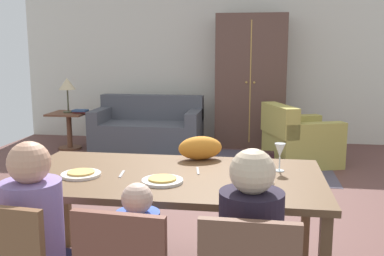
{
  "coord_description": "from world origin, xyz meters",
  "views": [
    {
      "loc": [
        0.6,
        -3.89,
        1.54
      ],
      "look_at": [
        0.02,
        -0.01,
        0.85
      ],
      "focal_mm": 41.35,
      "sensor_mm": 36.0,
      "label": 1
    }
  ],
  "objects_px": {
    "plate_near_man": "(81,174)",
    "book_lower": "(81,112)",
    "person_man": "(39,254)",
    "armchair": "(298,141)",
    "armoire": "(251,81)",
    "cat": "(200,148)",
    "couch": "(148,129)",
    "plate_near_child": "(162,181)",
    "dining_table": "(169,184)",
    "handbag": "(261,162)",
    "table_lamp": "(67,85)",
    "side_table": "(69,125)",
    "wine_glass": "(280,151)",
    "book_upper": "(80,111)",
    "plate_near_woman": "(253,181)"
  },
  "relations": [
    {
      "from": "plate_near_woman",
      "to": "person_man",
      "type": "relative_size",
      "value": 0.23
    },
    {
      "from": "couch",
      "to": "armchair",
      "type": "height_order",
      "value": "same"
    },
    {
      "from": "armchair",
      "to": "armoire",
      "type": "height_order",
      "value": "armoire"
    },
    {
      "from": "person_man",
      "to": "armchair",
      "type": "relative_size",
      "value": 1.0
    },
    {
      "from": "dining_table",
      "to": "person_man",
      "type": "height_order",
      "value": "person_man"
    },
    {
      "from": "dining_table",
      "to": "book_lower",
      "type": "relative_size",
      "value": 8.91
    },
    {
      "from": "dining_table",
      "to": "book_lower",
      "type": "distance_m",
      "value": 4.37
    },
    {
      "from": "plate_near_child",
      "to": "table_lamp",
      "type": "height_order",
      "value": "table_lamp"
    },
    {
      "from": "plate_near_man",
      "to": "couch",
      "type": "xyz_separation_m",
      "value": [
        -0.63,
        4.18,
        -0.47
      ]
    },
    {
      "from": "plate_near_man",
      "to": "plate_near_child",
      "type": "xyz_separation_m",
      "value": [
        0.54,
        -0.06,
        0.0
      ]
    },
    {
      "from": "plate_near_man",
      "to": "armoire",
      "type": "relative_size",
      "value": 0.12
    },
    {
      "from": "table_lamp",
      "to": "book_upper",
      "type": "height_order",
      "value": "table_lamp"
    },
    {
      "from": "plate_near_child",
      "to": "plate_near_woman",
      "type": "bearing_deg",
      "value": 8.44
    },
    {
      "from": "plate_near_child",
      "to": "armchair",
      "type": "bearing_deg",
      "value": 72.62
    },
    {
      "from": "plate_near_man",
      "to": "plate_near_child",
      "type": "bearing_deg",
      "value": -6.35
    },
    {
      "from": "person_man",
      "to": "armoire",
      "type": "height_order",
      "value": "armoire"
    },
    {
      "from": "cat",
      "to": "side_table",
      "type": "relative_size",
      "value": 0.55
    },
    {
      "from": "plate_near_man",
      "to": "person_man",
      "type": "distance_m",
      "value": 0.64
    },
    {
      "from": "person_man",
      "to": "side_table",
      "type": "xyz_separation_m",
      "value": [
        -1.84,
        4.5,
        -0.14
      ]
    },
    {
      "from": "dining_table",
      "to": "plate_near_woman",
      "type": "xyz_separation_m",
      "value": [
        0.54,
        -0.1,
        0.07
      ]
    },
    {
      "from": "wine_glass",
      "to": "side_table",
      "type": "bearing_deg",
      "value": 130.42
    },
    {
      "from": "plate_near_woman",
      "to": "armoire",
      "type": "xyz_separation_m",
      "value": [
        -0.11,
        4.6,
        0.28
      ]
    },
    {
      "from": "plate_near_woman",
      "to": "book_lower",
      "type": "xyz_separation_m",
      "value": [
        -2.7,
        3.89,
        -0.18
      ]
    },
    {
      "from": "book_upper",
      "to": "armchair",
      "type": "bearing_deg",
      "value": -6.41
    },
    {
      "from": "handbag",
      "to": "book_upper",
      "type": "bearing_deg",
      "value": 162.98
    },
    {
      "from": "plate_near_man",
      "to": "wine_glass",
      "type": "xyz_separation_m",
      "value": [
        1.24,
        0.3,
        0.12
      ]
    },
    {
      "from": "book_upper",
      "to": "handbag",
      "type": "relative_size",
      "value": 0.69
    },
    {
      "from": "person_man",
      "to": "plate_near_child",
      "type": "bearing_deg",
      "value": 44.28
    },
    {
      "from": "person_man",
      "to": "book_lower",
      "type": "bearing_deg",
      "value": 109.91
    },
    {
      "from": "cat",
      "to": "couch",
      "type": "relative_size",
      "value": 0.19
    },
    {
      "from": "cat",
      "to": "plate_near_child",
      "type": "bearing_deg",
      "value": -124.59
    },
    {
      "from": "plate_near_child",
      "to": "book_lower",
      "type": "relative_size",
      "value": 1.14
    },
    {
      "from": "book_lower",
      "to": "book_upper",
      "type": "distance_m",
      "value": 0.05
    },
    {
      "from": "plate_near_man",
      "to": "book_lower",
      "type": "distance_m",
      "value": 4.24
    },
    {
      "from": "plate_near_child",
      "to": "couch",
      "type": "height_order",
      "value": "couch"
    },
    {
      "from": "armchair",
      "to": "armoire",
      "type": "distance_m",
      "value": 1.5
    },
    {
      "from": "plate_near_man",
      "to": "plate_near_child",
      "type": "distance_m",
      "value": 0.54
    },
    {
      "from": "cat",
      "to": "book_upper",
      "type": "height_order",
      "value": "cat"
    },
    {
      "from": "wine_glass",
      "to": "couch",
      "type": "distance_m",
      "value": 4.34
    },
    {
      "from": "table_lamp",
      "to": "armoire",
      "type": "bearing_deg",
      "value": 14.04
    },
    {
      "from": "person_man",
      "to": "book_upper",
      "type": "height_order",
      "value": "person_man"
    },
    {
      "from": "handbag",
      "to": "table_lamp",
      "type": "bearing_deg",
      "value": 163.25
    },
    {
      "from": "plate_near_child",
      "to": "handbag",
      "type": "bearing_deg",
      "value": 78.71
    },
    {
      "from": "book_lower",
      "to": "side_table",
      "type": "bearing_deg",
      "value": 178.12
    },
    {
      "from": "couch",
      "to": "book_upper",
      "type": "xyz_separation_m",
      "value": [
        -0.99,
        -0.31,
        0.32
      ]
    },
    {
      "from": "dining_table",
      "to": "cat",
      "type": "distance_m",
      "value": 0.47
    },
    {
      "from": "plate_near_man",
      "to": "side_table",
      "type": "distance_m",
      "value": 4.35
    },
    {
      "from": "plate_near_woman",
      "to": "handbag",
      "type": "bearing_deg",
      "value": 88.56
    },
    {
      "from": "handbag",
      "to": "armchair",
      "type": "bearing_deg",
      "value": 43.91
    },
    {
      "from": "armchair",
      "to": "handbag",
      "type": "height_order",
      "value": "armchair"
    }
  ]
}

